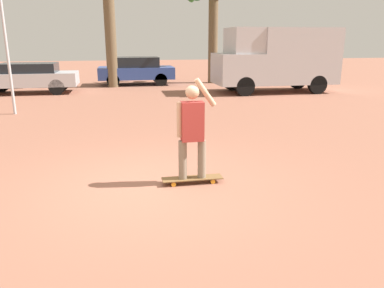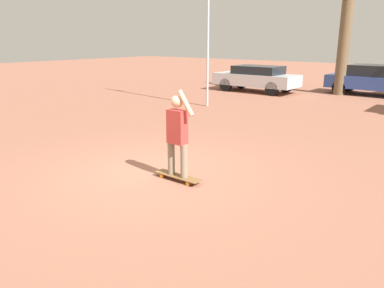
{
  "view_description": "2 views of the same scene",
  "coord_description": "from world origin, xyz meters",
  "views": [
    {
      "loc": [
        -0.49,
        -5.85,
        2.37
      ],
      "look_at": [
        0.77,
        0.71,
        0.5
      ],
      "focal_mm": 35.0,
      "sensor_mm": 36.0,
      "label": 1
    },
    {
      "loc": [
        5.17,
        -5.16,
        2.67
      ],
      "look_at": [
        0.74,
        0.36,
        0.68
      ],
      "focal_mm": 35.0,
      "sensor_mm": 36.0,
      "label": 2
    }
  ],
  "objects": [
    {
      "name": "person_skateboarder",
      "position": [
        0.65,
        0.03,
        0.98
      ],
      "size": [
        0.65,
        0.23,
        1.69
      ],
      "color": "gray",
      "rests_on": "skateboard"
    },
    {
      "name": "ground_plane",
      "position": [
        0.0,
        0.0,
        0.0
      ],
      "size": [
        80.0,
        80.0,
        0.0
      ],
      "primitive_type": "plane",
      "color": "#935B47"
    },
    {
      "name": "camper_van",
      "position": [
        6.66,
        10.64,
        1.57
      ],
      "size": [
        5.49,
        2.22,
        2.87
      ],
      "color": "black",
      "rests_on": "ground_plane"
    },
    {
      "name": "skateboard",
      "position": [
        0.65,
        0.03,
        0.08
      ],
      "size": [
        1.03,
        0.25,
        0.09
      ],
      "color": "brown",
      "rests_on": "ground_plane"
    },
    {
      "name": "parked_car_silver",
      "position": [
        -4.55,
        12.31,
        0.74
      ],
      "size": [
        4.35,
        1.78,
        1.35
      ],
      "color": "black",
      "rests_on": "ground_plane"
    },
    {
      "name": "parked_car_blue",
      "position": [
        0.45,
        14.83,
        0.78
      ],
      "size": [
        3.98,
        1.89,
        1.47
      ],
      "color": "black",
      "rests_on": "ground_plane"
    }
  ]
}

